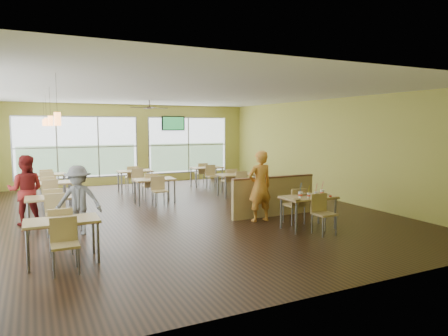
# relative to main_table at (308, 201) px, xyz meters

# --- Properties ---
(room) EXTENTS (12.00, 12.04, 3.20)m
(room) POSITION_rel_main_table_xyz_m (-2.00, 3.00, 0.97)
(room) COLOR black
(room) RESTS_ON ground
(window_bays) EXTENTS (9.24, 10.24, 2.38)m
(window_bays) POSITION_rel_main_table_xyz_m (-4.65, 6.08, 0.85)
(window_bays) COLOR white
(window_bays) RESTS_ON room
(main_table) EXTENTS (1.22, 1.52, 0.87)m
(main_table) POSITION_rel_main_table_xyz_m (0.00, 0.00, 0.00)
(main_table) COLOR tan
(main_table) RESTS_ON floor
(half_wall_divider) EXTENTS (2.40, 0.14, 1.04)m
(half_wall_divider) POSITION_rel_main_table_xyz_m (0.00, 1.45, -0.11)
(half_wall_divider) COLOR tan
(half_wall_divider) RESTS_ON floor
(dining_tables) EXTENTS (6.92, 8.72, 0.87)m
(dining_tables) POSITION_rel_main_table_xyz_m (-3.05, 4.71, -0.00)
(dining_tables) COLOR tan
(dining_tables) RESTS_ON floor
(pendant_lights) EXTENTS (0.11, 7.31, 0.86)m
(pendant_lights) POSITION_rel_main_table_xyz_m (-5.20, 3.68, 1.82)
(pendant_lights) COLOR #2D2119
(pendant_lights) RESTS_ON ceiling
(ceiling_fan) EXTENTS (1.25, 1.25, 0.29)m
(ceiling_fan) POSITION_rel_main_table_xyz_m (-2.00, 6.00, 2.32)
(ceiling_fan) COLOR #2D2119
(ceiling_fan) RESTS_ON ceiling
(tv_backwall) EXTENTS (1.00, 0.07, 0.60)m
(tv_backwall) POSITION_rel_main_table_xyz_m (-0.20, 8.90, 1.82)
(tv_backwall) COLOR black
(tv_backwall) RESTS_ON wall_back
(man_plaid) EXTENTS (0.64, 0.42, 1.74)m
(man_plaid) POSITION_rel_main_table_xyz_m (-0.62, 1.10, 0.24)
(man_plaid) COLOR orange
(man_plaid) RESTS_ON floor
(patron_maroon) EXTENTS (0.92, 0.78, 1.66)m
(patron_maroon) POSITION_rel_main_table_xyz_m (-5.78, 3.20, 0.20)
(patron_maroon) COLOR maroon
(patron_maroon) RESTS_ON floor
(patron_grey) EXTENTS (1.09, 0.82, 1.50)m
(patron_grey) POSITION_rel_main_table_xyz_m (-4.75, 1.77, 0.12)
(patron_grey) COLOR slate
(patron_grey) RESTS_ON floor
(cup_blue) EXTENTS (0.10, 0.10, 0.37)m
(cup_blue) POSITION_rel_main_table_xyz_m (-0.30, -0.10, 0.19)
(cup_blue) COLOR white
(cup_blue) RESTS_ON main_table
(cup_yellow) EXTENTS (0.09, 0.09, 0.31)m
(cup_yellow) POSITION_rel_main_table_xyz_m (-0.14, -0.19, 0.18)
(cup_yellow) COLOR white
(cup_yellow) RESTS_ON main_table
(cup_red_near) EXTENTS (0.09, 0.09, 0.34)m
(cup_red_near) POSITION_rel_main_table_xyz_m (0.05, -0.19, 0.19)
(cup_red_near) COLOR white
(cup_red_near) RESTS_ON main_table
(cup_red_far) EXTENTS (0.10, 0.10, 0.35)m
(cup_red_far) POSITION_rel_main_table_xyz_m (0.33, -0.07, 0.19)
(cup_red_far) COLOR white
(cup_red_far) RESTS_ON main_table
(food_basket) EXTENTS (0.23, 0.23, 0.05)m
(food_basket) POSITION_rel_main_table_xyz_m (0.33, -0.03, 0.15)
(food_basket) COLOR black
(food_basket) RESTS_ON main_table
(ketchup_cup) EXTENTS (0.06, 0.06, 0.03)m
(ketchup_cup) POSITION_rel_main_table_xyz_m (0.41, -0.26, 0.13)
(ketchup_cup) COLOR #B51C08
(ketchup_cup) RESTS_ON main_table
(wrapper_left) EXTENTS (0.20, 0.19, 0.04)m
(wrapper_left) POSITION_rel_main_table_xyz_m (-0.54, -0.30, 0.14)
(wrapper_left) COLOR olive
(wrapper_left) RESTS_ON main_table
(wrapper_mid) EXTENTS (0.26, 0.25, 0.05)m
(wrapper_mid) POSITION_rel_main_table_xyz_m (-0.02, 0.19, 0.15)
(wrapper_mid) COLOR olive
(wrapper_mid) RESTS_ON main_table
(wrapper_right) EXTENTS (0.15, 0.14, 0.03)m
(wrapper_right) POSITION_rel_main_table_xyz_m (0.26, -0.22, 0.14)
(wrapper_right) COLOR olive
(wrapper_right) RESTS_ON main_table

